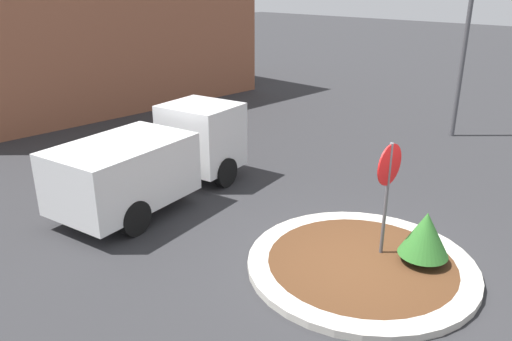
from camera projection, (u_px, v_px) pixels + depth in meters
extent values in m
plane|color=#2D2D30|center=(360.00, 267.00, 9.84)|extent=(120.00, 120.00, 0.00)
cylinder|color=#BCB7AD|center=(361.00, 264.00, 9.82)|extent=(4.47, 4.47, 0.15)
cylinder|color=#4C2D19|center=(361.00, 264.00, 9.82)|extent=(3.66, 3.66, 0.15)
cylinder|color=#4C4C51|center=(386.00, 203.00, 9.72)|extent=(0.07, 0.07, 2.47)
cylinder|color=#B71414|center=(390.00, 165.00, 9.43)|extent=(0.82, 0.03, 0.82)
cylinder|color=brown|center=(422.00, 257.00, 9.75)|extent=(0.08, 0.08, 0.16)
cone|color=#2D6B28|center=(425.00, 234.00, 9.56)|extent=(0.96, 0.96, 0.89)
cube|color=silver|center=(202.00, 136.00, 13.89)|extent=(2.06, 2.21, 1.77)
cube|color=silver|center=(123.00, 172.00, 11.68)|extent=(3.56, 2.60, 1.46)
cube|color=black|center=(215.00, 120.00, 14.25)|extent=(0.36, 1.70, 0.62)
cylinder|color=black|center=(174.00, 160.00, 14.55)|extent=(0.84, 0.37, 0.81)
cylinder|color=black|center=(225.00, 172.00, 13.59)|extent=(0.84, 0.37, 0.81)
cylinder|color=black|center=(80.00, 199.00, 11.94)|extent=(0.84, 0.37, 0.81)
cylinder|color=black|center=(135.00, 218.00, 10.98)|extent=(0.84, 0.37, 0.81)
cube|color=#93563D|center=(87.00, 16.00, 21.58)|extent=(14.60, 6.00, 7.74)
cylinder|color=#4C4C51|center=(467.00, 33.00, 16.89)|extent=(0.16, 0.16, 7.28)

